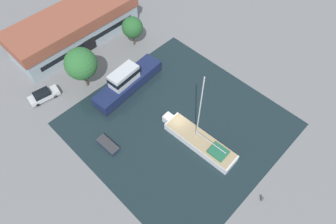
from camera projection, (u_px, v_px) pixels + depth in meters
ground_plane at (178, 124)px, 45.35m from camera, size 440.00×440.00×0.00m
water_canal at (178, 124)px, 45.34m from camera, size 27.68×28.39×0.01m
warehouse_building at (74, 27)px, 54.38m from camera, size 23.87×8.86×5.59m
quay_tree_near_building at (81, 64)px, 45.89m from camera, size 5.09×5.09×7.51m
quay_tree_by_water at (132, 27)px, 52.65m from camera, size 3.77×3.77×5.77m
parked_car at (43, 95)px, 47.62m from camera, size 5.02×2.66×1.56m
sailboat_moored at (199, 141)px, 42.75m from camera, size 3.49×12.42×13.65m
motor_cruiser at (127, 81)px, 48.31m from camera, size 13.32×4.32×4.29m
small_dinghy at (108, 145)px, 42.91m from camera, size 1.57×3.69×0.52m
mooring_bollard at (262, 199)px, 38.08m from camera, size 0.34×0.34×0.84m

